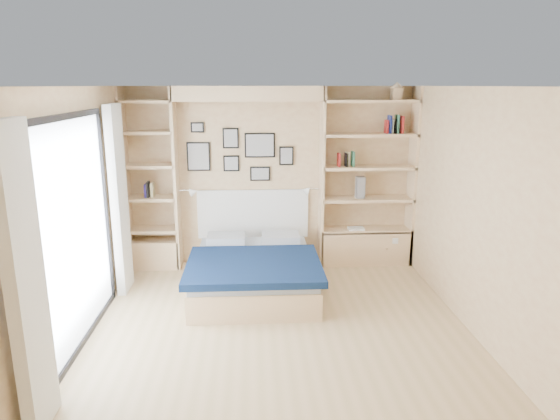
{
  "coord_description": "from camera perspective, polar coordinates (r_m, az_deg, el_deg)",
  "views": [
    {
      "loc": [
        -0.26,
        -4.7,
        2.51
      ],
      "look_at": [
        0.06,
        0.9,
        1.1
      ],
      "focal_mm": 32.0,
      "sensor_mm": 36.0,
      "label": 1
    }
  ],
  "objects": [
    {
      "name": "ground",
      "position": [
        5.34,
        -0.04,
        -13.98
      ],
      "size": [
        4.5,
        4.5,
        0.0
      ],
      "primitive_type": "plane",
      "color": "tan",
      "rests_on": "ground"
    },
    {
      "name": "room_shell",
      "position": [
        6.38,
        -4.27,
        1.08
      ],
      "size": [
        4.5,
        4.5,
        4.5
      ],
      "color": "#DABD8A",
      "rests_on": "ground"
    },
    {
      "name": "bed",
      "position": [
        6.29,
        -3.01,
        -6.88
      ],
      "size": [
        1.58,
        2.04,
        1.07
      ],
      "color": "#E3BB88",
      "rests_on": "ground"
    },
    {
      "name": "photo_gallery",
      "position": [
        6.98,
        -4.81,
        6.59
      ],
      "size": [
        1.48,
        0.02,
        0.82
      ],
      "color": "black",
      "rests_on": "ground"
    },
    {
      "name": "reading_lamps",
      "position": [
        6.85,
        -3.5,
        2.19
      ],
      "size": [
        1.92,
        0.12,
        0.15
      ],
      "color": "silver",
      "rests_on": "ground"
    },
    {
      "name": "shelf_decor",
      "position": [
        6.95,
        8.2,
        7.29
      ],
      "size": [
        3.53,
        0.23,
        2.03
      ],
      "color": "#A51E1E",
      "rests_on": "ground"
    }
  ]
}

